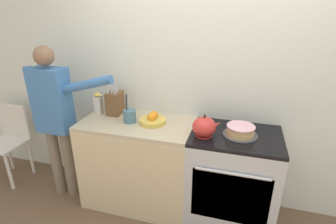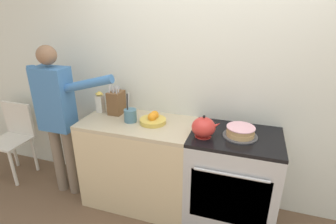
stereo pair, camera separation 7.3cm
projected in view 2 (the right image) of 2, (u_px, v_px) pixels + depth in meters
name	position (u px, v px, depth m)	size (l,w,h in m)	color
wall_back	(214.00, 78.00, 2.42)	(8.00, 0.04, 2.60)	silver
counter_cabinet	(139.00, 162.00, 2.65)	(1.07, 0.58, 0.90)	beige
stove_range	(231.00, 180.00, 2.39)	(0.77, 0.61, 0.90)	#B7BABF
layer_cake	(240.00, 132.00, 2.19)	(0.29, 0.29, 0.09)	#4C4C51
tea_kettle	(204.00, 127.00, 2.17)	(0.24, 0.20, 0.19)	red
knife_block	(116.00, 102.00, 2.63)	(0.13, 0.17, 0.31)	brown
utensil_crock	(130.00, 115.00, 2.46)	(0.12, 0.12, 0.28)	#477084
fruit_bowl	(153.00, 119.00, 2.45)	(0.25, 0.25, 0.10)	gold
milk_carton	(100.00, 102.00, 2.67)	(0.07, 0.07, 0.22)	white
person_baker	(57.00, 111.00, 2.59)	(0.92, 0.20, 1.60)	#7A6B5B
dining_chair	(14.00, 135.00, 3.10)	(0.40, 0.40, 0.87)	silver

